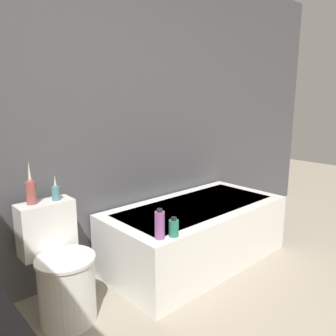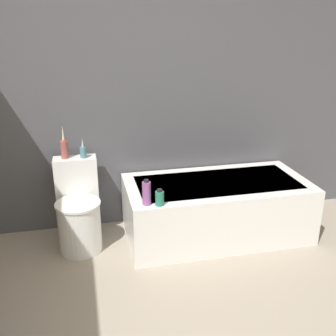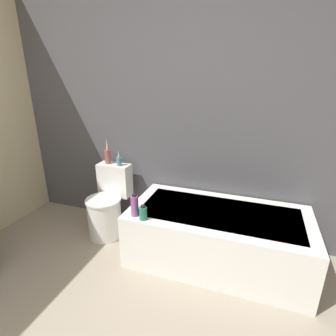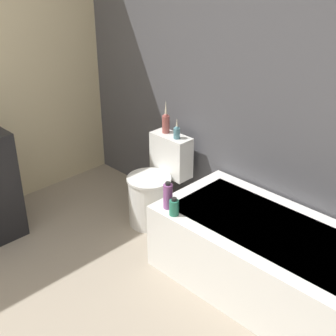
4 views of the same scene
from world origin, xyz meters
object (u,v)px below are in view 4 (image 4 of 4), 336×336
at_px(vase_gold, 166,122).
at_px(shampoo_bottle_tall, 168,196).
at_px(shampoo_bottle_short, 174,207).
at_px(toilet, 156,187).
at_px(vase_silver, 177,132).
at_px(bathtub, 270,260).

bearing_deg(vase_gold, shampoo_bottle_tall, -43.67).
bearing_deg(shampoo_bottle_short, shampoo_bottle_tall, 159.97).
bearing_deg(shampoo_bottle_short, toilet, 146.59).
relative_size(toilet, vase_silver, 4.27).
bearing_deg(vase_silver, toilet, -113.58).
relative_size(vase_gold, shampoo_bottle_tall, 1.38).
height_order(vase_gold, vase_silver, vase_gold).
distance_m(bathtub, vase_silver, 1.27).
distance_m(bathtub, toilet, 1.20).
xyz_separation_m(bathtub, shampoo_bottle_short, (-0.58, -0.34, 0.31)).
xyz_separation_m(bathtub, toilet, (-1.20, 0.07, 0.06)).
distance_m(vase_gold, shampoo_bottle_tall, 0.85).
distance_m(bathtub, shampoo_bottle_short, 0.74).
distance_m(toilet, vase_gold, 0.56).
bearing_deg(bathtub, toilet, 176.74).
bearing_deg(shampoo_bottle_tall, vase_silver, 129.25).
height_order(shampoo_bottle_tall, shampoo_bottle_short, shampoo_bottle_tall).
xyz_separation_m(vase_silver, shampoo_bottle_tall, (0.44, -0.54, -0.19)).
xyz_separation_m(vase_gold, shampoo_bottle_tall, (0.60, -0.57, -0.23)).
distance_m(vase_gold, vase_silver, 0.16).
bearing_deg(shampoo_bottle_tall, shampoo_bottle_short, -20.03).
bearing_deg(shampoo_bottle_short, vase_silver, 132.93).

